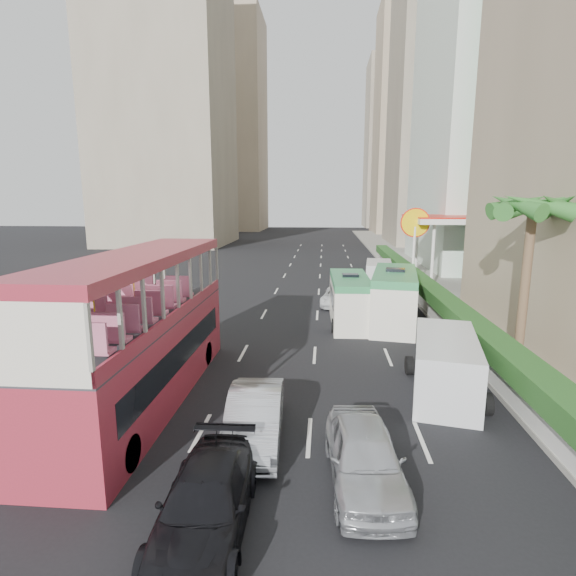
# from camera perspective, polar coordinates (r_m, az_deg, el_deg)

# --- Properties ---
(ground_plane) EXTENTS (200.00, 200.00, 0.00)m
(ground_plane) POSITION_cam_1_polar(r_m,az_deg,el_deg) (15.45, 4.50, -14.74)
(ground_plane) COLOR black
(ground_plane) RESTS_ON ground
(double_decker_bus) EXTENTS (2.50, 11.00, 5.06)m
(double_decker_bus) POSITION_cam_1_polar(r_m,az_deg,el_deg) (15.70, -17.90, -4.95)
(double_decker_bus) COLOR maroon
(double_decker_bus) RESTS_ON ground
(car_silver_lane_a) EXTENTS (1.75, 4.39, 1.42)m
(car_silver_lane_a) POSITION_cam_1_polar(r_m,az_deg,el_deg) (13.55, -4.24, -18.68)
(car_silver_lane_a) COLOR #B6B8BD
(car_silver_lane_a) RESTS_ON ground
(car_silver_lane_b) EXTENTS (2.01, 4.37, 1.45)m
(car_silver_lane_b) POSITION_cam_1_polar(r_m,az_deg,el_deg) (11.98, 9.59, -23.23)
(car_silver_lane_b) COLOR #B6B8BD
(car_silver_lane_b) RESTS_ON ground
(car_black) EXTENTS (1.90, 4.46, 1.28)m
(car_black) POSITION_cam_1_polar(r_m,az_deg,el_deg) (10.73, -10.22, -27.90)
(car_black) COLOR black
(car_black) RESTS_ON ground
(van_asset) EXTENTS (2.54, 4.46, 1.17)m
(van_asset) POSITION_cam_1_polar(r_m,az_deg,el_deg) (29.41, 6.38, -2.19)
(van_asset) COLOR silver
(van_asset) RESTS_ON ground
(minibus_near) EXTENTS (2.13, 5.96, 2.62)m
(minibus_near) POSITION_cam_1_polar(r_m,az_deg,el_deg) (25.02, 7.84, -1.51)
(minibus_near) COLOR silver
(minibus_near) RESTS_ON ground
(minibus_far) EXTENTS (3.26, 6.91, 2.94)m
(minibus_far) POSITION_cam_1_polar(r_m,az_deg,el_deg) (25.23, 13.33, -1.22)
(minibus_far) COLOR silver
(minibus_far) RESTS_ON ground
(panel_van_near) EXTENTS (3.02, 5.39, 2.03)m
(panel_van_near) POSITION_cam_1_polar(r_m,az_deg,el_deg) (16.94, 19.33, -9.25)
(panel_van_near) COLOR silver
(panel_van_near) RESTS_ON ground
(panel_van_far) EXTENTS (2.42, 4.97, 1.92)m
(panel_van_far) POSITION_cam_1_polar(r_m,az_deg,el_deg) (36.38, 11.43, 1.76)
(panel_van_far) COLOR silver
(panel_van_far) RESTS_ON ground
(sidewalk) EXTENTS (6.00, 120.00, 0.18)m
(sidewalk) POSITION_cam_1_polar(r_m,az_deg,el_deg) (40.50, 17.48, 1.15)
(sidewalk) COLOR #99968C
(sidewalk) RESTS_ON ground
(kerb_wall) EXTENTS (0.30, 44.00, 1.00)m
(kerb_wall) POSITION_cam_1_polar(r_m,az_deg,el_deg) (29.23, 16.87, -1.32)
(kerb_wall) COLOR silver
(kerb_wall) RESTS_ON sidewalk
(hedge) EXTENTS (1.10, 44.00, 0.70)m
(hedge) POSITION_cam_1_polar(r_m,az_deg,el_deg) (29.07, 16.96, 0.32)
(hedge) COLOR #2D6626
(hedge) RESTS_ON kerb_wall
(palm_tree) EXTENTS (0.36, 0.36, 6.40)m
(palm_tree) POSITION_cam_1_polar(r_m,az_deg,el_deg) (19.84, 27.86, 0.09)
(palm_tree) COLOR brown
(palm_tree) RESTS_ON sidewalk
(shell_station) EXTENTS (6.50, 8.00, 5.50)m
(shell_station) POSITION_cam_1_polar(r_m,az_deg,el_deg) (38.46, 19.81, 4.51)
(shell_station) COLOR silver
(shell_station) RESTS_ON ground
(tower_mid) EXTENTS (16.00, 16.00, 50.00)m
(tower_mid) POSITION_cam_1_polar(r_m,az_deg,el_deg) (76.36, 19.99, 24.32)
(tower_mid) COLOR gray
(tower_mid) RESTS_ON ground
(tower_far_a) EXTENTS (14.00, 14.00, 44.00)m
(tower_far_a) POSITION_cam_1_polar(r_m,az_deg,el_deg) (98.60, 15.44, 19.63)
(tower_far_a) COLOR tan
(tower_far_a) RESTS_ON ground
(tower_far_b) EXTENTS (14.00, 14.00, 40.00)m
(tower_far_b) POSITION_cam_1_polar(r_m,az_deg,el_deg) (119.87, 13.38, 17.17)
(tower_far_b) COLOR gray
(tower_far_b) RESTS_ON ground
(tower_left_a) EXTENTS (18.00, 18.00, 52.00)m
(tower_left_a) POSITION_cam_1_polar(r_m,az_deg,el_deg) (75.46, -15.60, 25.52)
(tower_left_a) COLOR gray
(tower_left_a) RESTS_ON ground
(tower_left_b) EXTENTS (16.00, 16.00, 46.00)m
(tower_left_b) POSITION_cam_1_polar(r_m,az_deg,el_deg) (107.44, -7.67, 19.72)
(tower_left_b) COLOR tan
(tower_left_b) RESTS_ON ground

